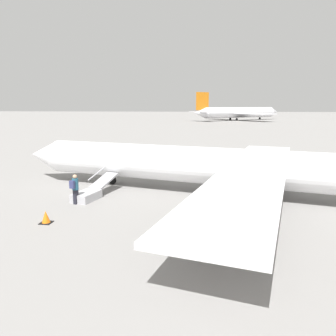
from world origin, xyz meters
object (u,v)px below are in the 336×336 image
Objects in this scene: boarding_stairs at (90,193)px; airplane_far_center at (238,112)px; airplane_main at (247,168)px; passenger at (75,187)px.

airplane_far_center is at bearing 4.70° from boarding_stairs.
airplane_main reaches higher than boarding_stairs.
passenger is (9.89, 2.76, -0.84)m from airplane_main.
airplane_main is 111.55m from airplane_far_center.
airplane_main is 18.22× the size of passenger.
passenger is at bearing -139.05° from airplane_far_center.
passenger is at bearing 29.28° from airplane_main.
airplane_main reaches higher than passenger.
boarding_stairs is 1.45m from passenger.
boarding_stairs is (17.87, 112.75, -2.73)m from airplane_far_center.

